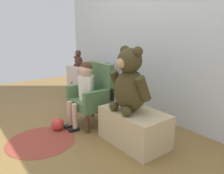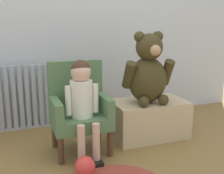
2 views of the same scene
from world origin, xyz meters
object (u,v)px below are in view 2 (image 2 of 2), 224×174
(child_figure, at_px, (82,95))
(low_bench, at_px, (149,119))
(large_teddy_bear, at_px, (148,72))
(toy_ball, at_px, (85,167))
(child_armchair, at_px, (79,108))
(radiator, at_px, (24,98))

(child_figure, xyz_separation_m, low_bench, (0.65, 0.16, -0.32))
(low_bench, distance_m, large_teddy_bear, 0.44)
(large_teddy_bear, bearing_deg, toy_ball, -146.96)
(large_teddy_bear, relative_size, toy_ball, 4.34)
(child_armchair, distance_m, low_bench, 0.68)
(low_bench, height_order, toy_ball, low_bench)
(child_figure, distance_m, low_bench, 0.74)
(low_bench, bearing_deg, child_armchair, -175.54)
(large_teddy_bear, height_order, toy_ball, large_teddy_bear)
(child_armchair, height_order, child_figure, child_figure)
(child_armchair, bearing_deg, low_bench, 4.46)
(toy_ball, bearing_deg, child_figure, 77.50)
(radiator, height_order, child_figure, child_figure)
(child_armchair, xyz_separation_m, child_figure, (-0.00, -0.11, 0.14))
(radiator, relative_size, toy_ball, 4.42)
(child_armchair, xyz_separation_m, toy_ball, (-0.07, -0.43, -0.28))
(child_figure, distance_m, large_teddy_bear, 0.64)
(large_teddy_bear, xyz_separation_m, toy_ball, (-0.68, -0.44, -0.53))
(child_armchair, relative_size, child_figure, 0.96)
(child_armchair, bearing_deg, child_figure, -90.00)
(radiator, bearing_deg, toy_ball, -73.32)
(child_figure, bearing_deg, radiator, 117.49)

